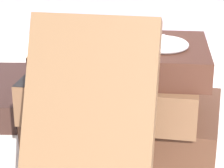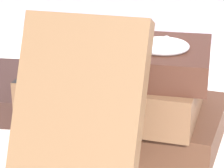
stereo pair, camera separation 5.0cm
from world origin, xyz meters
TOP-DOWN VIEW (x-y plane):
  - ground_plane at (0.00, 0.00)m, footprint 3.00×3.00m
  - book_flat_bottom at (0.05, 0.05)m, footprint 0.21×0.15m
  - book_flat_middle at (0.04, 0.04)m, footprint 0.18×0.13m
  - book_flat_top at (0.05, 0.04)m, footprint 0.18×0.13m
  - book_leaning_front at (0.04, -0.07)m, footprint 0.11×0.09m
  - pocket_watch at (0.09, 0.03)m, footprint 0.06×0.06m
  - reading_glasses at (0.01, 0.21)m, footprint 0.10×0.07m

SIDE VIEW (x-z plane):
  - ground_plane at x=0.00m, z-range 0.00..0.00m
  - reading_glasses at x=0.01m, z-range 0.00..0.00m
  - book_flat_bottom at x=0.05m, z-range 0.00..0.04m
  - book_flat_middle at x=0.04m, z-range 0.04..0.08m
  - book_leaning_front at x=0.04m, z-range 0.00..0.15m
  - book_flat_top at x=0.05m, z-range 0.08..0.11m
  - pocket_watch at x=0.09m, z-range 0.11..0.12m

